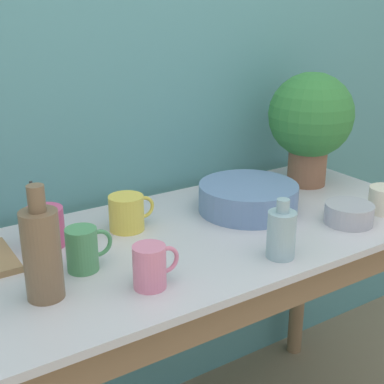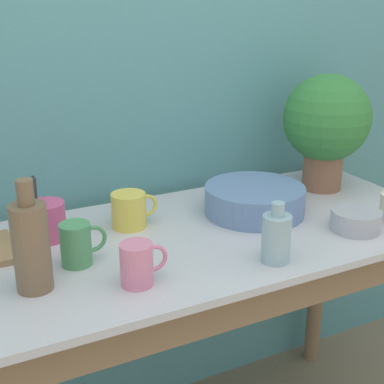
{
  "view_description": "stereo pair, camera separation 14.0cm",
  "coord_description": "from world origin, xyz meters",
  "px_view_note": "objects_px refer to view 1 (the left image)",
  "views": [
    {
      "loc": [
        -0.71,
        -0.78,
        1.42
      ],
      "look_at": [
        0.0,
        0.32,
        0.94
      ],
      "focal_mm": 50.0,
      "sensor_mm": 36.0,
      "label": 1
    },
    {
      "loc": [
        -0.59,
        -0.85,
        1.42
      ],
      "look_at": [
        0.0,
        0.32,
        0.94
      ],
      "focal_mm": 50.0,
      "sensor_mm": 36.0,
      "label": 2
    }
  ],
  "objects_px": {
    "potted_plant": "(311,120)",
    "bowl_small_steel": "(349,214)",
    "bottle_tall": "(42,252)",
    "mug_green": "(83,249)",
    "bowl_wash_large": "(248,198)",
    "mug_pink": "(151,266)",
    "bottle_short": "(281,233)",
    "mug_yellow": "(127,213)",
    "utensil_cup": "(45,227)"
  },
  "relations": [
    {
      "from": "bowl_small_steel",
      "to": "mug_yellow",
      "type": "bearing_deg",
      "value": 151.12
    },
    {
      "from": "bowl_wash_large",
      "to": "mug_green",
      "type": "relative_size",
      "value": 2.6
    },
    {
      "from": "utensil_cup",
      "to": "mug_yellow",
      "type": "bearing_deg",
      "value": -5.25
    },
    {
      "from": "mug_yellow",
      "to": "bowl_small_steel",
      "type": "bearing_deg",
      "value": -28.88
    },
    {
      "from": "bottle_tall",
      "to": "mug_pink",
      "type": "height_order",
      "value": "bottle_tall"
    },
    {
      "from": "mug_yellow",
      "to": "utensil_cup",
      "type": "relative_size",
      "value": 0.75
    },
    {
      "from": "bowl_wash_large",
      "to": "utensil_cup",
      "type": "height_order",
      "value": "utensil_cup"
    },
    {
      "from": "potted_plant",
      "to": "bowl_small_steel",
      "type": "bearing_deg",
      "value": -114.19
    },
    {
      "from": "mug_yellow",
      "to": "bowl_small_steel",
      "type": "distance_m",
      "value": 0.62
    },
    {
      "from": "bottle_tall",
      "to": "bowl_small_steel",
      "type": "distance_m",
      "value": 0.85
    },
    {
      "from": "bowl_wash_large",
      "to": "mug_yellow",
      "type": "height_order",
      "value": "mug_yellow"
    },
    {
      "from": "mug_yellow",
      "to": "mug_green",
      "type": "distance_m",
      "value": 0.24
    },
    {
      "from": "mug_pink",
      "to": "bowl_small_steel",
      "type": "relative_size",
      "value": 0.82
    },
    {
      "from": "bowl_wash_large",
      "to": "bottle_short",
      "type": "xyz_separation_m",
      "value": [
        -0.12,
        -0.28,
        0.02
      ]
    },
    {
      "from": "bottle_tall",
      "to": "mug_green",
      "type": "xyz_separation_m",
      "value": [
        0.12,
        0.07,
        -0.05
      ]
    },
    {
      "from": "mug_yellow",
      "to": "bowl_small_steel",
      "type": "relative_size",
      "value": 0.98
    },
    {
      "from": "potted_plant",
      "to": "utensil_cup",
      "type": "height_order",
      "value": "potted_plant"
    },
    {
      "from": "mug_yellow",
      "to": "utensil_cup",
      "type": "bearing_deg",
      "value": 174.75
    },
    {
      "from": "potted_plant",
      "to": "bottle_tall",
      "type": "xyz_separation_m",
      "value": [
        -0.99,
        -0.24,
        -0.12
      ]
    },
    {
      "from": "mug_pink",
      "to": "mug_green",
      "type": "distance_m",
      "value": 0.18
    },
    {
      "from": "bottle_short",
      "to": "mug_pink",
      "type": "bearing_deg",
      "value": 172.27
    },
    {
      "from": "bottle_short",
      "to": "mug_green",
      "type": "height_order",
      "value": "bottle_short"
    },
    {
      "from": "mug_green",
      "to": "bowl_small_steel",
      "type": "relative_size",
      "value": 0.83
    },
    {
      "from": "bottle_tall",
      "to": "mug_pink",
      "type": "distance_m",
      "value": 0.23
    },
    {
      "from": "bowl_small_steel",
      "to": "bowl_wash_large",
      "type": "bearing_deg",
      "value": 128.41
    },
    {
      "from": "mug_pink",
      "to": "bottle_short",
      "type": "bearing_deg",
      "value": -7.73
    },
    {
      "from": "mug_pink",
      "to": "mug_green",
      "type": "bearing_deg",
      "value": 121.24
    },
    {
      "from": "potted_plant",
      "to": "mug_pink",
      "type": "xyz_separation_m",
      "value": [
        -0.78,
        -0.32,
        -0.17
      ]
    },
    {
      "from": "bottle_tall",
      "to": "utensil_cup",
      "type": "xyz_separation_m",
      "value": [
        0.08,
        0.24,
        -0.05
      ]
    },
    {
      "from": "mug_pink",
      "to": "mug_yellow",
      "type": "bearing_deg",
      "value": 72.77
    },
    {
      "from": "mug_yellow",
      "to": "utensil_cup",
      "type": "distance_m",
      "value": 0.22
    },
    {
      "from": "potted_plant",
      "to": "bowl_wash_large",
      "type": "xyz_separation_m",
      "value": [
        -0.32,
        -0.09,
        -0.18
      ]
    },
    {
      "from": "bottle_tall",
      "to": "potted_plant",
      "type": "bearing_deg",
      "value": 13.6
    },
    {
      "from": "bowl_small_steel",
      "to": "utensil_cup",
      "type": "xyz_separation_m",
      "value": [
        -0.76,
        0.32,
        0.02
      ]
    },
    {
      "from": "bottle_short",
      "to": "utensil_cup",
      "type": "relative_size",
      "value": 0.85
    },
    {
      "from": "mug_pink",
      "to": "bowl_small_steel",
      "type": "distance_m",
      "value": 0.64
    },
    {
      "from": "potted_plant",
      "to": "mug_green",
      "type": "bearing_deg",
      "value": -169.12
    },
    {
      "from": "mug_pink",
      "to": "utensil_cup",
      "type": "height_order",
      "value": "utensil_cup"
    },
    {
      "from": "potted_plant",
      "to": "mug_green",
      "type": "height_order",
      "value": "potted_plant"
    },
    {
      "from": "bowl_wash_large",
      "to": "utensil_cup",
      "type": "xyz_separation_m",
      "value": [
        -0.58,
        0.09,
        0.01
      ]
    },
    {
      "from": "bottle_tall",
      "to": "mug_yellow",
      "type": "xyz_separation_m",
      "value": [
        0.3,
        0.22,
        -0.06
      ]
    },
    {
      "from": "bowl_wash_large",
      "to": "mug_green",
      "type": "xyz_separation_m",
      "value": [
        -0.55,
        -0.08,
        0.01
      ]
    },
    {
      "from": "potted_plant",
      "to": "mug_green",
      "type": "distance_m",
      "value": 0.9
    },
    {
      "from": "bowl_wash_large",
      "to": "bottle_short",
      "type": "distance_m",
      "value": 0.31
    },
    {
      "from": "bottle_tall",
      "to": "mug_green",
      "type": "distance_m",
      "value": 0.15
    },
    {
      "from": "bowl_wash_large",
      "to": "mug_yellow",
      "type": "distance_m",
      "value": 0.37
    },
    {
      "from": "bowl_wash_large",
      "to": "potted_plant",
      "type": "bearing_deg",
      "value": 14.96
    },
    {
      "from": "mug_pink",
      "to": "bowl_small_steel",
      "type": "bearing_deg",
      "value": 0.75
    },
    {
      "from": "bottle_tall",
      "to": "mug_green",
      "type": "bearing_deg",
      "value": 31.69
    },
    {
      "from": "potted_plant",
      "to": "bowl_wash_large",
      "type": "distance_m",
      "value": 0.38
    }
  ]
}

